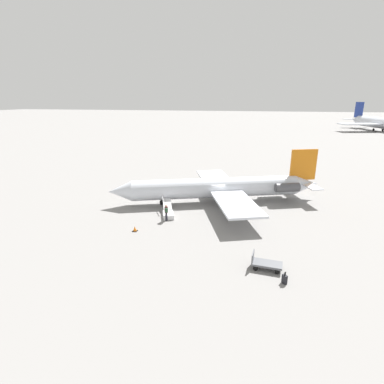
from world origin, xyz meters
name	(u,v)px	position (x,y,z in m)	size (l,w,h in m)	color
ground_plane	(215,202)	(0.00, 0.00, 0.00)	(600.00, 600.00, 0.00)	gray
airplane_main	(223,187)	(-0.77, -0.31, 1.87)	(24.74, 19.23, 6.25)	silver
airplane_far_center	(383,123)	(-48.50, -98.12, 3.28)	(33.19, 43.25, 10.97)	silver
boarding_stairs	(168,213)	(4.18, 5.71, 0.36)	(2.45, 4.10, 1.60)	silver
passenger	(166,211)	(3.94, 6.97, 1.00)	(0.44, 0.57, 1.74)	#23232D
luggage_cart	(265,263)	(-6.14, 14.00, 0.46)	(2.27, 1.24, 1.22)	#595B60
suitcase	(285,279)	(-7.46, 15.56, 0.33)	(0.39, 0.42, 0.88)	black
traffic_cone_near_stairs	(135,229)	(6.01, 10.21, 0.23)	(0.45, 0.45, 0.50)	black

